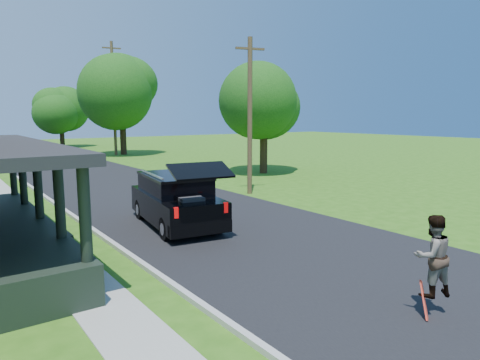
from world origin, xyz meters
TOP-DOWN VIEW (x-y plane):
  - ground at (0.00, 0.00)m, footprint 140.00×140.00m
  - street at (0.00, 20.00)m, footprint 8.00×120.00m
  - curb at (-4.05, 20.00)m, footprint 0.15×120.00m
  - black_suv at (-1.40, 5.98)m, footprint 2.70×5.44m
  - skateboarder at (-0.59, -3.00)m, footprint 0.94×0.84m
  - skateboard at (-0.75, -2.99)m, footprint 0.42×0.42m
  - tree_right_near at (9.97, 15.27)m, footprint 5.23×5.22m
  - tree_right_mid at (7.48, 34.66)m, footprint 7.56×7.59m
  - tree_right_far at (4.96, 48.69)m, footprint 5.71×5.52m
  - utility_pole_near at (4.50, 9.53)m, footprint 1.43×0.53m
  - utility_pole_far at (6.69, 34.56)m, footprint 1.76×0.48m

SIDE VIEW (x-z plane):
  - ground at x=0.00m, z-range 0.00..0.00m
  - street at x=0.00m, z-range -0.01..0.01m
  - curb at x=-4.05m, z-range -0.06..0.06m
  - skateboard at x=-0.75m, z-range -0.08..0.67m
  - black_suv at x=-1.40m, z-range -0.29..2.14m
  - skateboarder at x=-0.59m, z-range 0.39..1.99m
  - utility_pole_near at x=4.50m, z-range 0.13..7.68m
  - tree_right_near at x=9.97m, z-range 1.02..8.30m
  - tree_right_far at x=4.96m, z-range 1.03..8.87m
  - utility_pole_far at x=6.69m, z-range 0.16..11.15m
  - tree_right_mid at x=7.48m, z-range 1.63..12.37m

